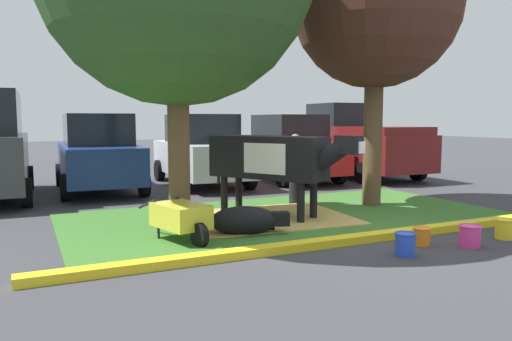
% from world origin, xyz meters
% --- Properties ---
extents(ground_plane, '(80.00, 80.00, 0.00)m').
position_xyz_m(ground_plane, '(0.00, 0.00, 0.00)').
color(ground_plane, '#38383D').
extents(grass_island, '(8.39, 4.25, 0.02)m').
position_xyz_m(grass_island, '(-0.12, 1.61, 0.01)').
color(grass_island, '#386B28').
rests_on(grass_island, ground).
extents(curb_yellow, '(9.59, 0.24, 0.12)m').
position_xyz_m(curb_yellow, '(-0.12, -0.67, 0.06)').
color(curb_yellow, yellow).
rests_on(curb_yellow, ground).
extents(hay_bedding, '(3.38, 2.64, 0.04)m').
position_xyz_m(hay_bedding, '(-0.72, 1.51, 0.03)').
color(hay_bedding, tan).
rests_on(hay_bedding, ground).
extents(shade_tree_right, '(3.54, 3.54, 6.07)m').
position_xyz_m(shade_tree_right, '(2.11, 1.88, 4.27)').
color(shade_tree_right, brown).
rests_on(shade_tree_right, ground).
extents(cow_holstein, '(1.95, 2.86, 1.60)m').
position_xyz_m(cow_holstein, '(-0.47, 1.62, 1.14)').
color(cow_holstein, black).
rests_on(cow_holstein, ground).
extents(calf_lying, '(1.33, 0.81, 0.48)m').
position_xyz_m(calf_lying, '(-1.52, 0.50, 0.24)').
color(calf_lying, black).
rests_on(calf_lying, ground).
extents(person_handler, '(0.44, 0.35, 1.56)m').
position_xyz_m(person_handler, '(0.66, 2.72, 0.83)').
color(person_handler, black).
rests_on(person_handler, ground).
extents(wheelbarrow, '(0.89, 1.61, 0.63)m').
position_xyz_m(wheelbarrow, '(-2.58, 0.56, 0.39)').
color(wheelbarrow, gold).
rests_on(wheelbarrow, ground).
extents(bucket_blue, '(0.30, 0.30, 0.32)m').
position_xyz_m(bucket_blue, '(-0.03, -1.53, 0.17)').
color(bucket_blue, blue).
rests_on(bucket_blue, ground).
extents(bucket_orange, '(0.27, 0.27, 0.27)m').
position_xyz_m(bucket_orange, '(0.59, -1.21, 0.14)').
color(bucket_orange, orange).
rests_on(bucket_orange, ground).
extents(bucket_pink, '(0.33, 0.33, 0.32)m').
position_xyz_m(bucket_pink, '(1.18, -1.57, 0.17)').
color(bucket_pink, '#EA3893').
rests_on(bucket_pink, ground).
extents(bucket_yellow, '(0.32, 0.32, 0.31)m').
position_xyz_m(bucket_yellow, '(2.08, -1.45, 0.16)').
color(bucket_yellow, yellow).
rests_on(bucket_yellow, ground).
extents(sedan_blue, '(2.12, 4.45, 2.02)m').
position_xyz_m(sedan_blue, '(-2.95, 6.75, 0.98)').
color(sedan_blue, navy).
rests_on(sedan_blue, ground).
extents(sedan_silver, '(2.12, 4.45, 2.02)m').
position_xyz_m(sedan_silver, '(-0.10, 6.79, 0.98)').
color(sedan_silver, silver).
rests_on(sedan_silver, ground).
extents(sedan_red, '(2.12, 4.45, 2.02)m').
position_xyz_m(sedan_red, '(2.70, 6.67, 0.98)').
color(sedan_red, red).
rests_on(sedan_red, ground).
extents(pickup_truck_maroon, '(2.33, 5.45, 2.42)m').
position_xyz_m(pickup_truck_maroon, '(5.28, 6.71, 1.11)').
color(pickup_truck_maroon, maroon).
rests_on(pickup_truck_maroon, ground).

